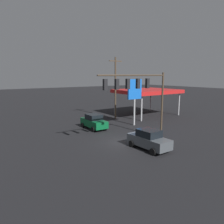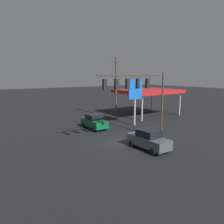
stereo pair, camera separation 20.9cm
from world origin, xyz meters
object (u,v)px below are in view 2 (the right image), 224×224
(traffic_signal_assembly, at_px, (138,89))
(utility_pole, at_px, (116,87))
(price_sign, at_px, (135,92))
(sedan_far, at_px, (94,122))
(sedan_waiting, at_px, (148,140))

(traffic_signal_assembly, distance_m, utility_pole, 13.27)
(price_sign, relative_size, sedan_far, 1.46)
(traffic_signal_assembly, bearing_deg, sedan_far, -85.45)
(traffic_signal_assembly, height_order, sedan_far, traffic_signal_assembly)
(sedan_waiting, bearing_deg, utility_pole, 155.03)
(utility_pole, bearing_deg, sedan_far, 32.08)
(utility_pole, distance_m, sedan_waiting, 15.85)
(price_sign, bearing_deg, traffic_signal_assembly, 51.86)
(traffic_signal_assembly, distance_m, sedan_far, 9.27)
(traffic_signal_assembly, relative_size, price_sign, 1.31)
(sedan_waiting, height_order, sedan_far, same)
(price_sign, relative_size, sedan_waiting, 1.46)
(traffic_signal_assembly, height_order, price_sign, traffic_signal_assembly)
(sedan_waiting, bearing_deg, traffic_signal_assembly, 168.40)
(utility_pole, distance_m, price_sign, 5.51)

